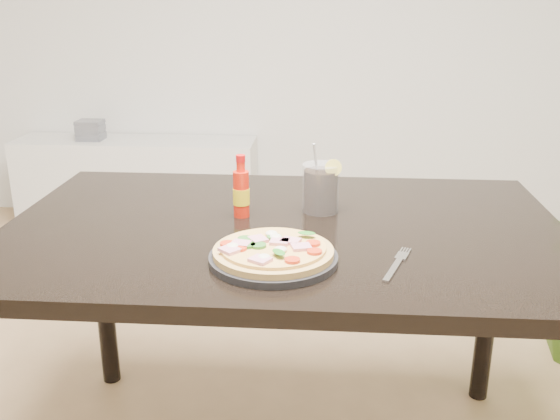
# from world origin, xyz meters

# --- Properties ---
(dining_table) EXTENTS (1.40, 0.90, 0.75)m
(dining_table) POSITION_xyz_m (0.22, 0.05, 0.67)
(dining_table) COLOR black
(dining_table) RESTS_ON ground
(plate) EXTENTS (0.28, 0.28, 0.02)m
(plate) POSITION_xyz_m (0.21, -0.19, 0.76)
(plate) COLOR black
(plate) RESTS_ON dining_table
(pizza) EXTENTS (0.26, 0.26, 0.03)m
(pizza) POSITION_xyz_m (0.21, -0.19, 0.78)
(pizza) COLOR tan
(pizza) RESTS_ON plate
(hot_sauce_bottle) EXTENTS (0.05, 0.05, 0.16)m
(hot_sauce_bottle) POSITION_xyz_m (0.10, 0.10, 0.81)
(hot_sauce_bottle) COLOR red
(hot_sauce_bottle) RESTS_ON dining_table
(cola_cup) EXTENTS (0.10, 0.10, 0.19)m
(cola_cup) POSITION_xyz_m (0.31, 0.16, 0.81)
(cola_cup) COLOR black
(cola_cup) RESTS_ON dining_table
(fork) EXTENTS (0.08, 0.18, 0.00)m
(fork) POSITION_xyz_m (0.48, -0.18, 0.75)
(fork) COLOR silver
(fork) RESTS_ON dining_table
(media_console) EXTENTS (1.40, 0.34, 0.50)m
(media_console) POSITION_xyz_m (-0.80, 2.07, 0.25)
(media_console) COLOR white
(media_console) RESTS_ON ground
(cd_stack) EXTENTS (0.14, 0.12, 0.11)m
(cd_stack) POSITION_xyz_m (-1.05, 2.05, 0.56)
(cd_stack) COLOR slate
(cd_stack) RESTS_ON media_console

